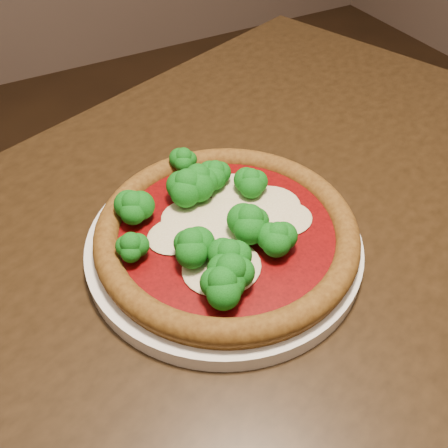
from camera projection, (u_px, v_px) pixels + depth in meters
name	position (u px, v px, depth m)	size (l,w,h in m)	color
dining_table	(265.00, 335.00, 0.59)	(1.36, 1.17, 0.75)	black
plate	(224.00, 244.00, 0.54)	(0.30, 0.30, 0.02)	white
pizza	(223.00, 229.00, 0.52)	(0.28, 0.28, 0.06)	brown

